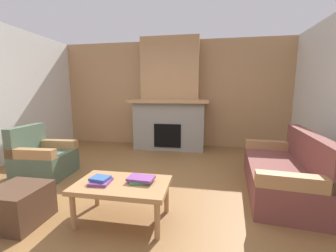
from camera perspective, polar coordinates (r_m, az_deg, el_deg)
ground at (r=3.12m, az=-7.82°, el=-17.61°), size 9.00×9.00×0.00m
wall_back_wood_panel at (r=5.72m, az=1.19°, el=8.47°), size 6.00×0.12×2.70m
fireplace at (r=5.36m, az=0.56°, el=6.45°), size 1.90×0.82×2.70m
couch at (r=3.47m, az=28.67°, el=-10.79°), size 1.03×1.88×0.85m
armchair at (r=4.18m, az=-30.38°, el=-7.58°), size 0.81×0.81×0.85m
coffee_table at (r=2.45m, az=-12.08°, el=-15.74°), size 1.00×0.60×0.43m
ottoman at (r=2.91m, az=-34.99°, el=-16.89°), size 0.52×0.52×0.40m
book_stack_near_edge at (r=2.47m, az=-17.53°, el=-13.65°), size 0.22×0.23×0.06m
book_stack_center at (r=2.40m, az=-7.24°, el=-13.94°), size 0.29×0.22×0.05m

